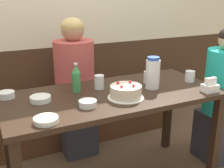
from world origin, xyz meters
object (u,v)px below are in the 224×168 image
at_px(napkin_holder, 210,87).
at_px(glass_water_tall, 190,76).
at_px(bowl_rice_small, 40,99).
at_px(person_pale_blue_shirt, 222,99).
at_px(bowl_soup_white, 88,103).
at_px(glass_tumbler_short, 99,82).
at_px(bowl_sauce_shallow, 46,120).
at_px(birthday_cake, 126,92).
at_px(water_pitcher, 153,73).
at_px(soju_bottle, 76,78).
at_px(glass_shot_small, 148,77).
at_px(bowl_side_dish, 6,95).
at_px(bench_seat, 78,119).
at_px(person_teal_shirt, 75,90).

distance_m(napkin_holder, glass_water_tall, 0.26).
height_order(bowl_rice_small, person_pale_blue_shirt, person_pale_blue_shirt).
distance_m(bowl_soup_white, person_pale_blue_shirt, 1.30).
relative_size(bowl_rice_small, glass_tumbler_short, 1.32).
bearing_deg(bowl_sauce_shallow, glass_tumbler_short, 39.02).
relative_size(birthday_cake, water_pitcher, 1.05).
bearing_deg(bowl_soup_white, glass_water_tall, 8.26).
height_order(bowl_sauce_shallow, glass_tumbler_short, glass_tumbler_short).
height_order(soju_bottle, glass_shot_small, soju_bottle).
xyz_separation_m(bowl_side_dish, glass_water_tall, (1.36, -0.24, 0.02)).
bearing_deg(birthday_cake, bench_seat, 92.12).
height_order(bowl_soup_white, bowl_sauce_shallow, bowl_soup_white).
height_order(soju_bottle, bowl_rice_small, soju_bottle).
height_order(napkin_holder, bowl_soup_white, napkin_holder).
xyz_separation_m(bench_seat, napkin_holder, (0.63, -1.10, 0.60)).
distance_m(glass_shot_small, person_teal_shirt, 0.71).
bearing_deg(bowl_soup_white, glass_shot_small, 22.53).
bearing_deg(bowl_rice_small, soju_bottle, 15.54).
xyz_separation_m(bowl_rice_small, bowl_sauce_shallow, (-0.04, -0.33, -0.00)).
relative_size(birthday_cake, bowl_side_dish, 2.26).
relative_size(napkin_holder, bowl_rice_small, 0.81).
distance_m(bench_seat, person_teal_shirt, 0.46).
bearing_deg(napkin_holder, glass_tumbler_short, 149.76).
bearing_deg(napkin_holder, person_pale_blue_shirt, 29.90).
height_order(glass_water_tall, glass_shot_small, glass_shot_small).
relative_size(bowl_sauce_shallow, glass_tumbler_short, 1.33).
height_order(soju_bottle, bowl_sauce_shallow, soju_bottle).
bearing_deg(water_pitcher, glass_tumbler_short, 156.95).
distance_m(soju_bottle, bowl_rice_small, 0.30).
xyz_separation_m(glass_shot_small, person_pale_blue_shirt, (0.68, -0.14, -0.25)).
bearing_deg(glass_water_tall, bowl_soup_white, -171.74).
relative_size(bench_seat, soju_bottle, 9.38).
bearing_deg(water_pitcher, napkin_holder, -37.15).
bearing_deg(water_pitcher, person_teal_shirt, 121.65).
xyz_separation_m(birthday_cake, glass_water_tall, (0.63, 0.10, -0.00)).
relative_size(soju_bottle, bowl_side_dish, 1.92).
xyz_separation_m(bench_seat, person_teal_shirt, (-0.09, -0.22, 0.40)).
bearing_deg(bowl_soup_white, bowl_sauce_shallow, -158.58).
relative_size(bench_seat, birthday_cake, 7.97).
distance_m(bench_seat, bowl_sauce_shallow, 1.35).
xyz_separation_m(bowl_side_dish, person_teal_shirt, (0.61, 0.39, -0.18)).
xyz_separation_m(bench_seat, water_pitcher, (0.31, -0.86, 0.67)).
height_order(glass_shot_small, person_pale_blue_shirt, person_pale_blue_shirt).
xyz_separation_m(bowl_rice_small, glass_water_tall, (1.17, -0.08, 0.03)).
bearing_deg(bowl_sauce_shallow, birthday_cake, 13.97).
relative_size(bowl_rice_small, glass_water_tall, 1.59).
xyz_separation_m(bowl_rice_small, glass_shot_small, (0.85, 0.04, 0.03)).
height_order(napkin_holder, bowl_sauce_shallow, napkin_holder).
bearing_deg(bowl_soup_white, person_teal_shirt, 77.93).
xyz_separation_m(bench_seat, bowl_rice_small, (-0.50, -0.77, 0.58)).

